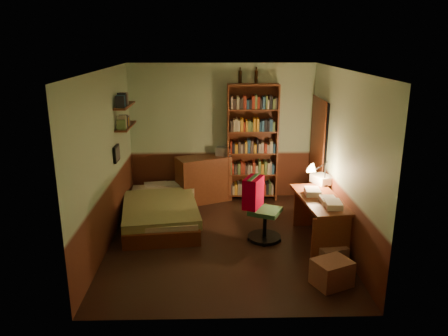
{
  "coord_description": "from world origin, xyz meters",
  "views": [
    {
      "loc": [
        -0.16,
        -6.22,
        3.01
      ],
      "look_at": [
        0.0,
        0.25,
        1.1
      ],
      "focal_mm": 35.0,
      "sensor_mm": 36.0,
      "label": 1
    }
  ],
  "objects_px": {
    "mini_stereo": "(224,151)",
    "bookshelf": "(252,143)",
    "bed": "(162,203)",
    "office_chair": "(265,207)",
    "desk_lamp": "(325,170)",
    "desk": "(319,221)",
    "dresser": "(204,179)",
    "cardboard_box_b": "(331,255)",
    "cardboard_box_a": "(332,273)"
  },
  "relations": [
    {
      "from": "desk",
      "to": "mini_stereo",
      "type": "bearing_deg",
      "value": 119.03
    },
    {
      "from": "bed",
      "to": "desk",
      "type": "xyz_separation_m",
      "value": [
        2.5,
        -0.94,
        0.05
      ]
    },
    {
      "from": "bed",
      "to": "cardboard_box_a",
      "type": "distance_m",
      "value": 3.21
    },
    {
      "from": "bed",
      "to": "desk",
      "type": "height_order",
      "value": "desk"
    },
    {
      "from": "bed",
      "to": "cardboard_box_b",
      "type": "height_order",
      "value": "bed"
    },
    {
      "from": "desk_lamp",
      "to": "dresser",
      "type": "bearing_deg",
      "value": 126.89
    },
    {
      "from": "bed",
      "to": "office_chair",
      "type": "relative_size",
      "value": 1.98
    },
    {
      "from": "bed",
      "to": "cardboard_box_a",
      "type": "relative_size",
      "value": 4.75
    },
    {
      "from": "office_chair",
      "to": "cardboard_box_a",
      "type": "distance_m",
      "value": 1.56
    },
    {
      "from": "dresser",
      "to": "mini_stereo",
      "type": "height_order",
      "value": "mini_stereo"
    },
    {
      "from": "cardboard_box_a",
      "to": "dresser",
      "type": "bearing_deg",
      "value": 118.58
    },
    {
      "from": "office_chair",
      "to": "desk",
      "type": "bearing_deg",
      "value": 14.58
    },
    {
      "from": "dresser",
      "to": "desk",
      "type": "xyz_separation_m",
      "value": [
        1.79,
        -1.9,
        -0.07
      ]
    },
    {
      "from": "desk",
      "to": "cardboard_box_a",
      "type": "distance_m",
      "value": 1.21
    },
    {
      "from": "cardboard_box_a",
      "to": "cardboard_box_b",
      "type": "distance_m",
      "value": 0.56
    },
    {
      "from": "office_chair",
      "to": "cardboard_box_b",
      "type": "xyz_separation_m",
      "value": [
        0.84,
        -0.8,
        -0.41
      ]
    },
    {
      "from": "desk_lamp",
      "to": "cardboard_box_b",
      "type": "relative_size",
      "value": 1.42
    },
    {
      "from": "desk",
      "to": "cardboard_box_a",
      "type": "bearing_deg",
      "value": -100.92
    },
    {
      "from": "desk",
      "to": "desk_lamp",
      "type": "distance_m",
      "value": 0.87
    },
    {
      "from": "mini_stereo",
      "to": "cardboard_box_b",
      "type": "distance_m",
      "value": 3.14
    },
    {
      "from": "bookshelf",
      "to": "cardboard_box_b",
      "type": "bearing_deg",
      "value": -72.35
    },
    {
      "from": "bed",
      "to": "dresser",
      "type": "bearing_deg",
      "value": 47.52
    },
    {
      "from": "bookshelf",
      "to": "dresser",
      "type": "bearing_deg",
      "value": -175.7
    },
    {
      "from": "dresser",
      "to": "bookshelf",
      "type": "xyz_separation_m",
      "value": [
        0.93,
        0.08,
        0.68
      ]
    },
    {
      "from": "bookshelf",
      "to": "cardboard_box_b",
      "type": "relative_size",
      "value": 5.81
    },
    {
      "from": "bookshelf",
      "to": "desk_lamp",
      "type": "height_order",
      "value": "bookshelf"
    },
    {
      "from": "desk",
      "to": "office_chair",
      "type": "xyz_separation_m",
      "value": [
        -0.81,
        0.15,
        0.18
      ]
    },
    {
      "from": "dresser",
      "to": "cardboard_box_a",
      "type": "xyz_separation_m",
      "value": [
        1.68,
        -3.09,
        -0.27
      ]
    },
    {
      "from": "desk",
      "to": "cardboard_box_b",
      "type": "relative_size",
      "value": 3.58
    },
    {
      "from": "desk_lamp",
      "to": "office_chair",
      "type": "distance_m",
      "value": 1.18
    },
    {
      "from": "dresser",
      "to": "cardboard_box_b",
      "type": "relative_size",
      "value": 2.56
    },
    {
      "from": "mini_stereo",
      "to": "cardboard_box_b",
      "type": "xyz_separation_m",
      "value": [
        1.42,
        -2.67,
        -0.82
      ]
    },
    {
      "from": "cardboard_box_b",
      "to": "mini_stereo",
      "type": "bearing_deg",
      "value": 118.04
    },
    {
      "from": "desk",
      "to": "cardboard_box_b",
      "type": "bearing_deg",
      "value": -93.59
    },
    {
      "from": "bookshelf",
      "to": "office_chair",
      "type": "xyz_separation_m",
      "value": [
        0.05,
        -1.84,
        -0.57
      ]
    },
    {
      "from": "bed",
      "to": "desk",
      "type": "bearing_deg",
      "value": -26.86
    },
    {
      "from": "desk",
      "to": "bookshelf",
      "type": "bearing_deg",
      "value": 107.8
    },
    {
      "from": "bed",
      "to": "office_chair",
      "type": "bearing_deg",
      "value": -31.41
    },
    {
      "from": "mini_stereo",
      "to": "bookshelf",
      "type": "height_order",
      "value": "bookshelf"
    },
    {
      "from": "office_chair",
      "to": "cardboard_box_a",
      "type": "xyz_separation_m",
      "value": [
        0.7,
        -1.34,
        -0.37
      ]
    },
    {
      "from": "bed",
      "to": "office_chair",
      "type": "xyz_separation_m",
      "value": [
        1.69,
        -0.79,
        0.22
      ]
    },
    {
      "from": "dresser",
      "to": "desk_lamp",
      "type": "height_order",
      "value": "desk_lamp"
    },
    {
      "from": "desk",
      "to": "office_chair",
      "type": "bearing_deg",
      "value": 163.97
    },
    {
      "from": "mini_stereo",
      "to": "cardboard_box_a",
      "type": "height_order",
      "value": "mini_stereo"
    },
    {
      "from": "desk_lamp",
      "to": "office_chair",
      "type": "bearing_deg",
      "value": -176.77
    },
    {
      "from": "mini_stereo",
      "to": "office_chair",
      "type": "height_order",
      "value": "office_chair"
    },
    {
      "from": "desk_lamp",
      "to": "cardboard_box_a",
      "type": "bearing_deg",
      "value": -118.63
    },
    {
      "from": "desk_lamp",
      "to": "cardboard_box_a",
      "type": "distance_m",
      "value": 1.96
    },
    {
      "from": "bookshelf",
      "to": "office_chair",
      "type": "bearing_deg",
      "value": -89.41
    },
    {
      "from": "dresser",
      "to": "bookshelf",
      "type": "relative_size",
      "value": 0.44
    }
  ]
}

